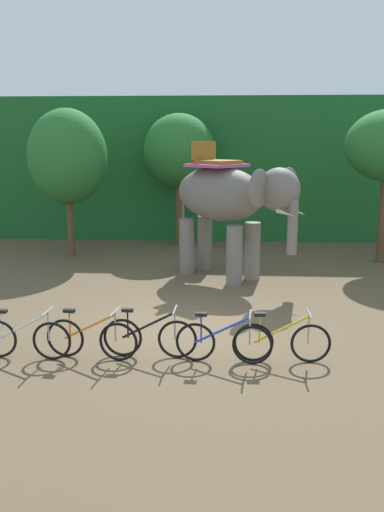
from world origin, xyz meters
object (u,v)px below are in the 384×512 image
Objects in this scene: bike_white at (24,338)px; bike_blue at (223,342)px; bike_yellow at (282,341)px; tree_far_left at (179,151)px; elephant at (229,200)px; bike_black at (150,337)px; bike_orange at (91,338)px; tree_right at (68,157)px.

bike_white is 3.55m from bike_blue.
bike_yellow is at bearing 1.88° from bike_white.
tree_far_left is 11.33m from bike_white.
bike_black is at bearing -103.38° from elephant.
bike_blue is at bearing -0.59° from bike_orange.
tree_far_left reaches higher than elephant.
tree_right reaches higher than tree_far_left.
tree_far_left is 11.38m from bike_yellow.
bike_black is (3.81, -8.41, -2.88)m from tree_right.
bike_blue is at bearing -90.57° from elephant.
tree_far_left is 10.98m from bike_black.
bike_blue is (-0.06, -5.98, -1.82)m from elephant.
elephant is 6.25m from bike_blue.
bike_yellow is (6.16, -8.48, -2.88)m from tree_right.
bike_orange is (-0.64, -10.69, -3.01)m from tree_far_left.
bike_blue is (2.36, -0.02, 0.00)m from bike_orange.
bike_orange and bike_blue have the same top height.
elephant is (5.19, -2.59, -1.06)m from tree_right.
bike_orange is 1.04m from bike_black.
tree_far_left is 11.13m from bike_orange.
tree_right is 1.02× the size of tree_far_left.
tree_right reaches higher than bike_orange.
elephant reaches higher than bike_yellow.
elephant reaches higher than bike_blue.
elephant is at bearing 67.93° from bike_orange.
bike_white is at bearing -174.37° from bike_black.
bike_white is at bearing -99.64° from tree_far_left.
bike_orange is 1.00× the size of bike_yellow.
bike_white is 1.00× the size of bike_orange.
bike_orange and bike_black have the same top height.
bike_orange is (-2.42, -5.96, -1.82)m from elephant.
bike_yellow is at bearing -80.71° from elephant.
tree_right is 9.67m from bike_black.
bike_black is 2.35m from bike_yellow.
bike_black is 1.33m from bike_blue.
bike_white is 2.23m from bike_black.
bike_yellow is at bearing 5.29° from bike_blue.
tree_far_left reaches higher than bike_orange.
bike_yellow is (4.57, 0.15, 0.00)m from bike_white.
bike_white and bike_blue have the same top height.
tree_right is 9.23m from bike_white.
bike_blue is (5.13, -8.57, -2.88)m from tree_right.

